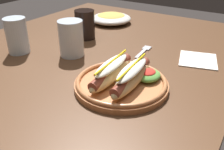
# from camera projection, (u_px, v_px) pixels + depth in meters

# --- Properties ---
(dining_table) EXTENTS (1.46, 1.00, 0.74)m
(dining_table) POSITION_uv_depth(u_px,v_px,m) (76.00, 82.00, 0.89)
(dining_table) COLOR #51331E
(dining_table) RESTS_ON ground_plane
(hot_dog_plate) EXTENTS (0.26, 0.26, 0.08)m
(hot_dog_plate) POSITION_uv_depth(u_px,v_px,m) (122.00, 79.00, 0.68)
(hot_dog_plate) COLOR #B77042
(hot_dog_plate) RESTS_ON dining_table
(fork) EXTENTS (0.12, 0.03, 0.00)m
(fork) POSITION_uv_depth(u_px,v_px,m) (144.00, 51.00, 0.91)
(fork) COLOR silver
(fork) RESTS_ON dining_table
(soda_cup) EXTENTS (0.08, 0.08, 0.11)m
(soda_cup) POSITION_uv_depth(u_px,v_px,m) (85.00, 25.00, 1.01)
(soda_cup) COLOR black
(soda_cup) RESTS_ON dining_table
(water_cup) EXTENTS (0.08, 0.08, 0.13)m
(water_cup) POSITION_uv_depth(u_px,v_px,m) (17.00, 36.00, 0.88)
(water_cup) COLOR silver
(water_cup) RESTS_ON dining_table
(extra_cup) EXTENTS (0.08, 0.08, 0.12)m
(extra_cup) POSITION_uv_depth(u_px,v_px,m) (71.00, 38.00, 0.86)
(extra_cup) COLOR silver
(extra_cup) RESTS_ON dining_table
(side_bowl) EXTENTS (0.19, 0.19, 0.05)m
(side_bowl) POSITION_uv_depth(u_px,v_px,m) (111.00, 18.00, 1.22)
(side_bowl) COLOR silver
(side_bowl) RESTS_ON dining_table
(napkin) EXTENTS (0.16, 0.15, 0.00)m
(napkin) POSITION_uv_depth(u_px,v_px,m) (198.00, 60.00, 0.84)
(napkin) COLOR white
(napkin) RESTS_ON dining_table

